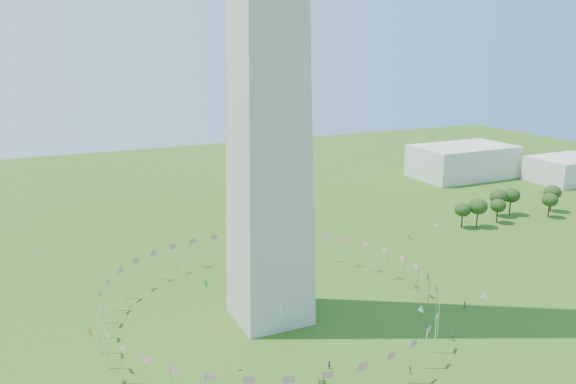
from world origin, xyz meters
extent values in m
cylinder|color=silver|center=(40.00, 50.00, 4.50)|extent=(0.24, 0.24, 9.00)
cylinder|color=silver|center=(39.39, 56.95, 4.50)|extent=(0.24, 0.24, 9.00)
cylinder|color=silver|center=(37.59, 63.68, 4.50)|extent=(0.24, 0.24, 9.00)
cylinder|color=silver|center=(34.64, 70.00, 4.50)|extent=(0.24, 0.24, 9.00)
cylinder|color=silver|center=(30.64, 75.71, 4.50)|extent=(0.24, 0.24, 9.00)
cylinder|color=silver|center=(25.71, 80.64, 4.50)|extent=(0.24, 0.24, 9.00)
cylinder|color=silver|center=(20.00, 84.64, 4.50)|extent=(0.24, 0.24, 9.00)
cylinder|color=silver|center=(13.68, 87.59, 4.50)|extent=(0.24, 0.24, 9.00)
cylinder|color=silver|center=(6.95, 89.39, 4.50)|extent=(0.24, 0.24, 9.00)
cylinder|color=silver|center=(0.00, 90.00, 4.50)|extent=(0.24, 0.24, 9.00)
cylinder|color=silver|center=(-6.95, 89.39, 4.50)|extent=(0.24, 0.24, 9.00)
cylinder|color=silver|center=(-13.68, 87.59, 4.50)|extent=(0.24, 0.24, 9.00)
cylinder|color=silver|center=(-20.00, 84.64, 4.50)|extent=(0.24, 0.24, 9.00)
cylinder|color=silver|center=(-25.71, 80.64, 4.50)|extent=(0.24, 0.24, 9.00)
cylinder|color=silver|center=(-30.64, 75.71, 4.50)|extent=(0.24, 0.24, 9.00)
cylinder|color=silver|center=(-34.64, 70.00, 4.50)|extent=(0.24, 0.24, 9.00)
cylinder|color=silver|center=(-37.59, 63.68, 4.50)|extent=(0.24, 0.24, 9.00)
cylinder|color=silver|center=(-39.39, 56.95, 4.50)|extent=(0.24, 0.24, 9.00)
cylinder|color=silver|center=(-40.00, 50.00, 4.50)|extent=(0.24, 0.24, 9.00)
cylinder|color=silver|center=(-39.39, 43.05, 4.50)|extent=(0.24, 0.24, 9.00)
cylinder|color=silver|center=(-37.59, 36.32, 4.50)|extent=(0.24, 0.24, 9.00)
cylinder|color=silver|center=(-34.64, 30.00, 4.50)|extent=(0.24, 0.24, 9.00)
cylinder|color=silver|center=(6.95, 10.61, 4.50)|extent=(0.24, 0.24, 9.00)
cylinder|color=silver|center=(13.68, 12.41, 4.50)|extent=(0.24, 0.24, 9.00)
cylinder|color=silver|center=(20.00, 15.36, 4.50)|extent=(0.24, 0.24, 9.00)
cylinder|color=silver|center=(25.71, 19.36, 4.50)|extent=(0.24, 0.24, 9.00)
cylinder|color=silver|center=(30.64, 24.29, 4.50)|extent=(0.24, 0.24, 9.00)
cylinder|color=silver|center=(34.64, 30.00, 4.50)|extent=(0.24, 0.24, 9.00)
cylinder|color=silver|center=(37.59, 36.32, 4.50)|extent=(0.24, 0.24, 9.00)
cylinder|color=silver|center=(39.39, 43.05, 4.50)|extent=(0.24, 0.24, 9.00)
cube|color=beige|center=(150.00, 150.00, 8.00)|extent=(50.00, 30.00, 16.00)
cube|color=beige|center=(190.00, 120.00, 6.00)|extent=(35.00, 25.00, 12.00)
imported|color=#1E2548|center=(2.00, 23.59, 0.90)|extent=(0.75, 0.78, 1.79)
imported|color=#1A422B|center=(16.04, 15.20, 0.86)|extent=(1.19, 1.04, 1.72)
imported|color=#173B27|center=(32.97, 21.77, 0.78)|extent=(1.13, 0.82, 1.56)
imported|color=gray|center=(47.00, 33.45, 0.84)|extent=(1.21, 1.69, 1.67)
plane|color=white|center=(40.15, 20.75, 9.89)|extent=(1.04, 2.19, 2.39)
plane|color=green|center=(-25.05, 18.19, 26.31)|extent=(0.40, 1.82, 1.82)
plane|color=blue|center=(-50.81, 65.98, 20.26)|extent=(0.43, 1.77, 1.71)
plane|color=yellow|center=(-19.34, 33.12, 9.45)|extent=(1.22, 0.03, 1.22)
plane|color=green|center=(20.24, 23.06, 26.21)|extent=(1.83, 0.75, 1.68)
plane|color=blue|center=(16.29, 46.52, 38.03)|extent=(0.51, 0.97, 1.03)
plane|color=white|center=(29.62, 29.31, 5.00)|extent=(0.42, 1.82, 1.83)
plane|color=blue|center=(-8.82, 23.74, 15.41)|extent=(1.81, 1.60, 2.13)
plane|color=orange|center=(-42.39, 39.10, 10.83)|extent=(0.81, 1.94, 2.09)
plane|color=white|center=(33.76, 30.59, 24.93)|extent=(0.94, 0.36, 0.94)
ellipsoid|color=#2A4717|center=(91.57, 84.53, 4.65)|extent=(5.95, 5.95, 9.30)
ellipsoid|color=#2A4717|center=(97.05, 82.75, 5.31)|extent=(6.80, 6.80, 10.63)
ellipsoid|color=#2A4717|center=(107.64, 83.47, 4.57)|extent=(5.85, 5.85, 9.14)
ellipsoid|color=#2A4717|center=(114.14, 89.81, 5.35)|extent=(6.84, 6.84, 10.69)
ellipsoid|color=#2A4717|center=(120.30, 89.41, 5.31)|extent=(6.79, 6.79, 10.61)
ellipsoid|color=#2A4717|center=(131.21, 80.35, 4.73)|extent=(6.05, 6.05, 9.45)
ellipsoid|color=#2A4717|center=(138.73, 85.72, 5.34)|extent=(6.83, 6.83, 10.67)
camera|label=1|loc=(-49.39, -66.15, 64.54)|focal=35.00mm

